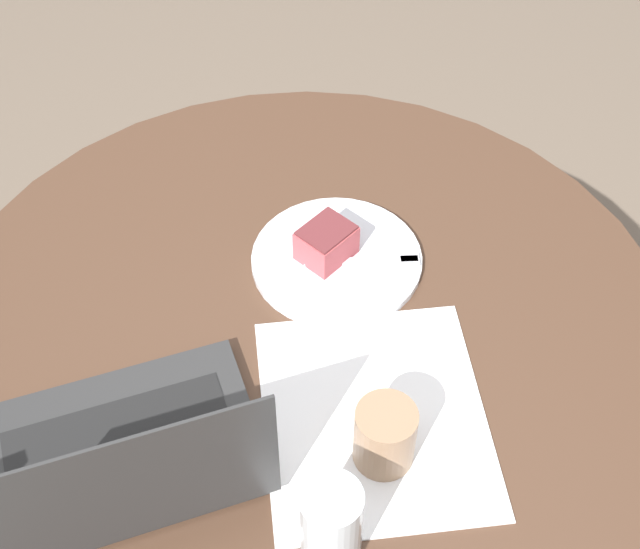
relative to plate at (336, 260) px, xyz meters
The scene contains 9 objects.
ground_plane 0.72m from the plate, ahead, with size 12.00×12.00×0.00m, color #6B5B4C.
dining_table 0.18m from the plate, ahead, with size 1.07×1.07×0.70m.
paper_document 0.27m from the plate, 32.22° to the left, with size 0.43×0.42×0.00m.
plate is the anchor object (origin of this frame).
cake_slice 0.04m from the plate, 81.82° to the right, with size 0.09×0.09×0.06m.
fork 0.06m from the plate, 102.64° to the left, with size 0.09×0.16×0.00m.
coffee_glass 0.34m from the plate, 31.96° to the left, with size 0.08×0.08×0.10m.
water_glass 0.46m from the plate, 20.94° to the left, with size 0.07×0.07×0.13m.
laptop 0.44m from the plate, 14.16° to the right, with size 0.41×0.42×0.22m.
Camera 1 is at (0.71, 0.32, 1.70)m, focal length 50.00 mm.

